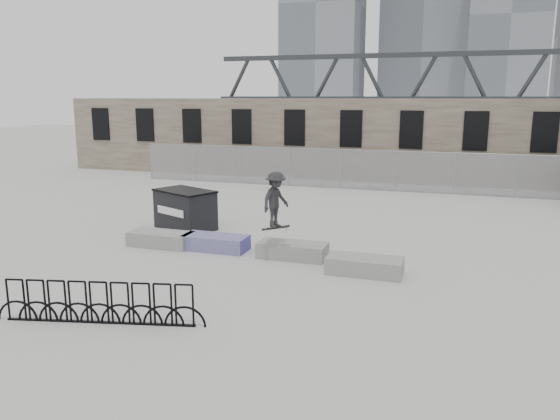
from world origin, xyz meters
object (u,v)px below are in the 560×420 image
Objects in this scene: planter_far_left at (161,238)px; planter_offset at (365,265)px; dumpster at (185,209)px; skateboarder at (276,200)px; planter_center_left at (215,242)px; planter_center_right at (293,250)px; bike_rack at (99,303)px.

planter_offset is at bearing -6.63° from planter_far_left.
planter_offset is 7.56m from dumpster.
dumpster is at bearing 77.29° from skateboarder.
planter_far_left is at bearing -175.84° from planter_center_left.
planter_offset is at bearing -19.97° from planter_center_right.
planter_far_left is 2.36m from dumpster.
planter_center_left and planter_offset have the same top height.
bike_rack reaches higher than planter_center_left.
skateboarder reaches higher than planter_offset.
bike_rack is at bearing -71.77° from planter_far_left.
planter_center_right is 0.46× the size of bike_rack.
bike_rack is at bearing -113.10° from planter_center_right.
planter_center_left is at bearing -20.48° from dumpster.
planter_far_left is 1.00× the size of planter_offset.
planter_offset is 3.03m from skateboarder.
planter_offset is at bearing 46.39° from bike_rack.
skateboarder is at bearing 68.02° from bike_rack.
dumpster is 1.48× the size of skateboarder.
skateboarder is at bearing 173.53° from planter_offset.
planter_far_left is 6.61m from planter_offset.
dumpster is (-4.65, 2.24, 0.46)m from planter_center_right.
bike_rack is 5.79m from skateboarder.
planter_center_right is at bearing 160.03° from planter_offset.
bike_rack is (2.21, -7.98, -0.27)m from dumpster.
planter_offset is 0.46× the size of bike_rack.
bike_rack reaches higher than planter_center_right.
planter_far_left is 1.00× the size of planter_center_left.
planter_center_left is (1.82, 0.13, 0.00)m from planter_far_left.
planter_center_right is at bearing 66.90° from bike_rack.
planter_offset is 1.19× the size of skateboarder.
planter_center_right is at bearing -1.08° from dumpster.
skateboarder reaches higher than planter_center_left.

